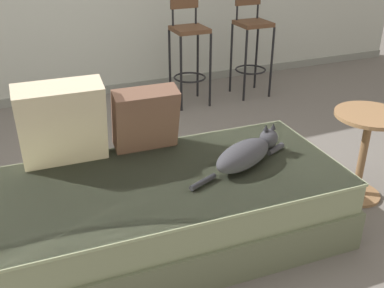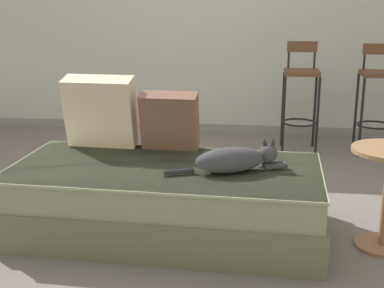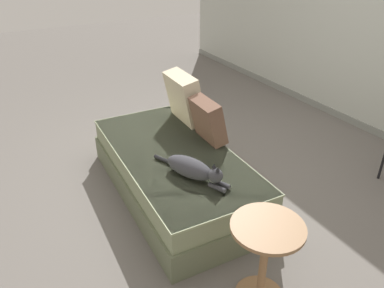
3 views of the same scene
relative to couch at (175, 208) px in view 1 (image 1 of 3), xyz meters
The scene contains 9 objects.
ground_plane 0.46m from the couch, 90.00° to the left, with size 16.00×16.00×0.00m, color #66605B.
wall_baseboard_trim 2.60m from the couch, 90.00° to the left, with size 8.00×0.02×0.09m, color gray.
couch is the anchor object (origin of this frame).
throw_pillow_corner 0.79m from the couch, 143.16° to the left, with size 0.48×0.28×0.49m.
throw_pillow_middle 0.55m from the couch, 95.53° to the left, with size 0.38×0.23×0.40m.
cat 0.51m from the couch, ahead, with size 0.72×0.34×0.19m.
bar_stool_near_window 2.24m from the couch, 65.18° to the left, with size 0.33×0.33×1.02m.
bar_stool_by_doorway 2.60m from the couch, 51.01° to the left, with size 0.33×0.33×1.01m.
side_table 1.31m from the couch, ahead, with size 0.44×0.44×0.60m.
Camera 1 is at (-0.74, -2.39, 1.68)m, focal length 42.00 mm.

